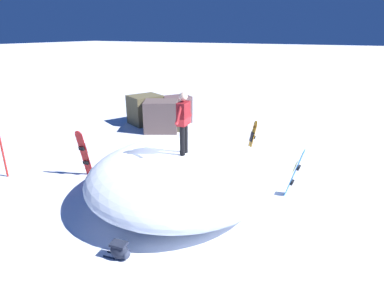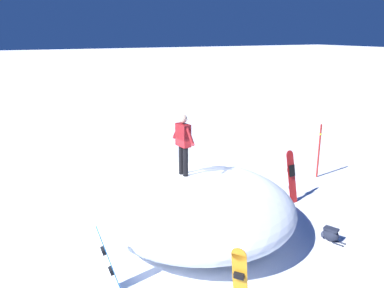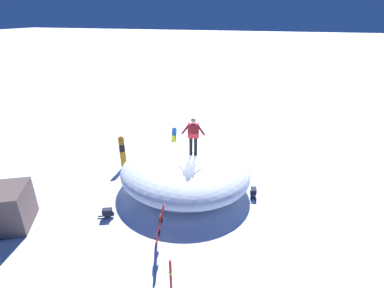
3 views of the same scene
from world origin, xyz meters
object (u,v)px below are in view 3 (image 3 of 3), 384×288
object	(u,v)px
snowboard_primary_upright	(160,224)
snowboard_tertiary_upright	(122,152)
snowboarder_standing	(193,134)
backpack_far	(253,192)
snowboard_secondary_upright	(174,142)
backpack_near	(108,213)

from	to	relation	value
snowboard_primary_upright	snowboard_tertiary_upright	xyz separation A→B (m)	(-3.80, 4.44, -0.04)
snowboarder_standing	backpack_far	bearing A→B (deg)	-2.24
snowboard_tertiary_upright	snowboarder_standing	bearing A→B (deg)	-10.33
snowboard_secondary_upright	backpack_far	xyz separation A→B (m)	(4.47, -2.71, -0.58)
snowboard_secondary_upright	snowboard_primary_upright	bearing A→B (deg)	-73.86
backpack_far	backpack_near	bearing A→B (deg)	-150.20
backpack_far	snowboard_secondary_upright	bearing A→B (deg)	148.72
snowboard_tertiary_upright	backpack_near	size ratio (longest dim) A/B	2.43
snowboard_tertiary_upright	snowboard_secondary_upright	bearing A→B (deg)	44.51
snowboard_primary_upright	backpack_near	bearing A→B (deg)	162.93
snowboard_tertiary_upright	backpack_near	distance (m)	3.98
snowboard_primary_upright	snowboard_tertiary_upright	bearing A→B (deg)	130.51
snowboard_secondary_upright	backpack_far	size ratio (longest dim) A/B	2.41
snowboard_secondary_upright	snowboarder_standing	bearing A→B (deg)	-54.82
snowboard_tertiary_upright	backpack_far	bearing A→B (deg)	-7.05
snowboard_secondary_upright	backpack_far	bearing A→B (deg)	-31.28
snowboarder_standing	snowboard_secondary_upright	size ratio (longest dim) A/B	1.08
snowboard_primary_upright	backpack_far	xyz separation A→B (m)	(2.63, 3.65, -0.65)
snowboarder_standing	snowboard_tertiary_upright	size ratio (longest dim) A/B	1.04
snowboard_primary_upright	snowboard_secondary_upright	size ratio (longest dim) A/B	1.09
snowboard_primary_upright	backpack_far	bearing A→B (deg)	54.25
backpack_far	snowboarder_standing	bearing A→B (deg)	177.76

